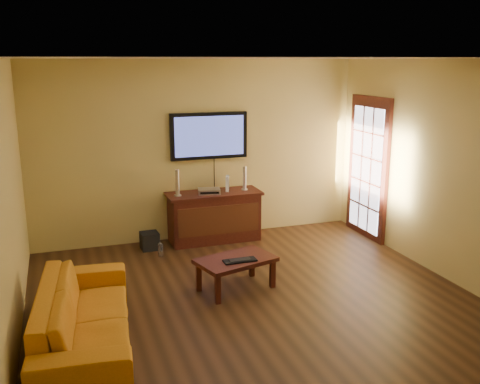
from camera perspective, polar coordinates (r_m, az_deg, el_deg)
name	(u,v)px	position (r m, az deg, el deg)	size (l,w,h in m)	color
ground_plane	(256,302)	(6.22, 1.77, -11.66)	(5.00, 5.00, 0.00)	black
room_walls	(239,147)	(6.27, -0.15, 4.79)	(5.00, 5.00, 5.00)	tan
french_door	(368,170)	(8.41, 13.47, 2.35)	(0.07, 1.02, 2.22)	#33110B
media_console	(214,216)	(8.10, -2.77, -2.61)	(1.42, 0.54, 0.75)	#33110B
television	(209,136)	(8.06, -3.33, 6.00)	(1.18, 0.08, 0.70)	black
coffee_table	(236,263)	(6.42, -0.45, -7.56)	(1.02, 0.77, 0.39)	#33110B
sofa	(84,307)	(5.38, -16.34, -11.67)	(2.11, 0.62, 0.82)	orange
speaker_left	(177,184)	(7.80, -6.69, 0.88)	(0.11, 0.11, 0.39)	silver
speaker_right	(245,179)	(8.12, 0.49, 1.37)	(0.10, 0.10, 0.36)	silver
av_receiver	(209,191)	(7.93, -3.32, 0.10)	(0.32, 0.23, 0.07)	silver
game_console	(227,183)	(8.07, -1.35, 0.92)	(0.05, 0.17, 0.23)	white
subwoofer	(150,241)	(7.90, -9.61, -5.16)	(0.25, 0.25, 0.25)	black
bottle	(161,250)	(7.60, -8.47, -6.12)	(0.07, 0.07, 0.21)	white
keyboard	(240,260)	(6.30, -0.02, -7.30)	(0.39, 0.15, 0.02)	black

